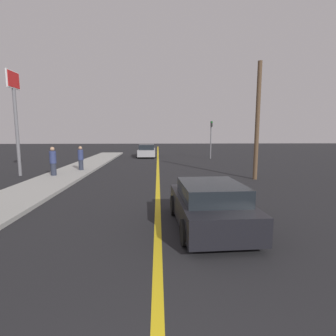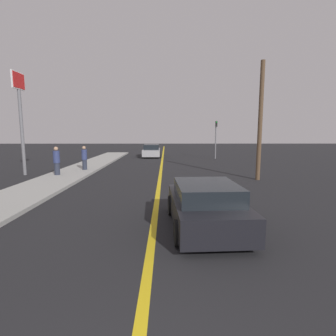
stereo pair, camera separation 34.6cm
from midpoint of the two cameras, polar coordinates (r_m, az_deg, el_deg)
The scene contains 9 objects.
road_center_line at distance 19.30m, azimuth -1.01°, elevation -0.24°, with size 0.20×60.00×0.01m.
sidewalk_left at distance 18.31m, azimuth -19.31°, elevation -0.91°, with size 2.64×32.04×0.15m.
car_near_right_lane at distance 7.63m, azimuth 9.50°, elevation -8.13°, with size 2.14×3.96×1.33m.
car_ahead_center at distance 28.91m, azimuth -3.26°, elevation 3.76°, with size 2.02×4.76×1.37m.
pedestrian_far_standing at distance 17.07m, azimuth -22.55°, elevation 1.44°, with size 0.38×0.38×1.70m.
pedestrian_by_sign at distance 18.82m, azimuth -17.24°, elevation 2.11°, with size 0.37×0.37×1.62m.
traffic_light at distance 27.03m, azimuth 10.74°, elevation 6.93°, with size 0.18×0.40×3.79m.
roadside_sign at distance 18.86m, azimuth -29.08°, elevation 11.99°, with size 0.20×1.37×6.35m.
utility_pole at distance 15.76m, azimuth 20.04°, elevation 9.45°, with size 0.24×0.24×6.59m.
Camera 2 is at (0.36, -1.11, 2.74)m, focal length 28.00 mm.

